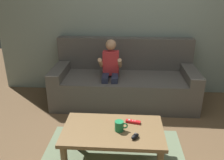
{
  "coord_description": "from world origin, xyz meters",
  "views": [
    {
      "loc": [
        -0.17,
        -1.61,
        1.61
      ],
      "look_at": [
        -0.33,
        0.85,
        0.59
      ],
      "focal_mm": 37.45,
      "sensor_mm": 36.0,
      "label": 1
    }
  ],
  "objects": [
    {
      "name": "game_remote_red_near_edge",
      "position": [
        -0.09,
        0.3,
        0.4
      ],
      "size": [
        0.14,
        0.07,
        0.03
      ],
      "color": "red",
      "rests_on": "coffee_table"
    },
    {
      "name": "coffee_mug",
      "position": [
        -0.22,
        0.16,
        0.43
      ],
      "size": [
        0.12,
        0.08,
        0.09
      ],
      "color": "#1E7F47",
      "rests_on": "coffee_table"
    },
    {
      "name": "couch",
      "position": [
        -0.2,
        1.51,
        0.3
      ],
      "size": [
        1.99,
        0.8,
        0.88
      ],
      "color": "#56514C",
      "rests_on": "ground"
    },
    {
      "name": "nunchuk_black",
      "position": [
        -0.08,
        0.06,
        0.41
      ],
      "size": [
        0.09,
        0.1,
        0.05
      ],
      "color": "black",
      "rests_on": "coffee_table"
    },
    {
      "name": "person_seated_on_couch",
      "position": [
        -0.38,
        1.33,
        0.54
      ],
      "size": [
        0.3,
        0.37,
        0.94
      ],
      "color": "#282D47",
      "rests_on": "ground"
    },
    {
      "name": "wall_back",
      "position": [
        0.0,
        1.9,
        1.25
      ],
      "size": [
        4.3,
        0.05,
        2.5
      ],
      "primitive_type": "cube",
      "color": "gray",
      "rests_on": "ground"
    },
    {
      "name": "coffee_table",
      "position": [
        -0.28,
        0.18,
        0.32
      ],
      "size": [
        0.92,
        0.53,
        0.39
      ],
      "color": "brown",
      "rests_on": "ground"
    }
  ]
}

